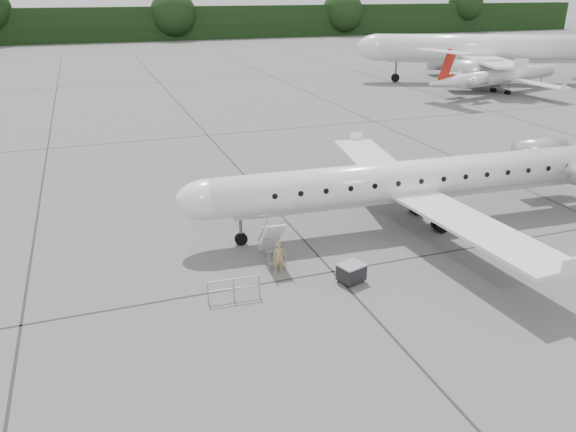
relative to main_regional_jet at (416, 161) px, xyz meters
name	(u,v)px	position (x,y,z in m)	size (l,w,h in m)	color
ground	(469,278)	(-0.83, -6.48, -3.71)	(320.00, 320.00, 0.00)	#585856
treeline	(144,24)	(-0.83, 123.52, 0.29)	(260.00, 4.00, 8.00)	black
main_regional_jet	(416,161)	(0.00, 0.00, 0.00)	(28.94, 20.83, 7.42)	silver
airstair	(272,239)	(-8.79, -1.73, -2.55)	(0.85, 2.26, 2.33)	silver
passenger	(279,258)	(-8.86, -3.01, -2.93)	(0.57, 0.37, 1.55)	#968152
safety_railing	(234,290)	(-11.46, -4.72, -3.21)	(2.20, 0.08, 1.00)	#919399
baggage_cart	(351,273)	(-6.08, -4.96, -3.24)	(1.09, 0.89, 0.95)	black
bg_narrowbody	(482,34)	(35.37, 41.12, 2.73)	(35.90, 25.85, 12.89)	silver
bg_regional_right	(508,69)	(33.61, 33.14, -0.76)	(22.52, 16.21, 5.91)	silver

